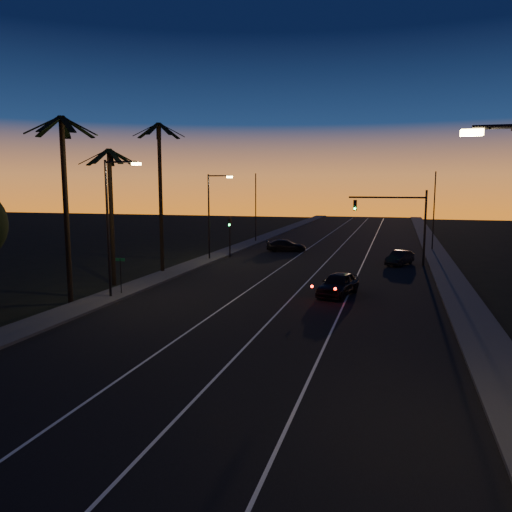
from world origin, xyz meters
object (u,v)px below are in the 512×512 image
(signal_mast, at_px, (399,214))
(cross_car, at_px, (286,245))
(right_car, at_px, (400,258))
(lead_car, at_px, (338,284))

(signal_mast, xyz_separation_m, cross_car, (-12.19, 6.64, -4.12))
(right_car, relative_size, cross_car, 0.89)
(right_car, xyz_separation_m, cross_car, (-12.43, 6.86, -0.01))
(signal_mast, bearing_deg, lead_car, -104.20)
(signal_mast, bearing_deg, cross_car, 151.42)
(right_car, distance_m, cross_car, 14.20)
(right_car, height_order, cross_car, right_car)
(signal_mast, height_order, right_car, signal_mast)
(right_car, bearing_deg, lead_car, -105.26)
(signal_mast, xyz_separation_m, lead_car, (-3.80, -15.04, -3.99))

